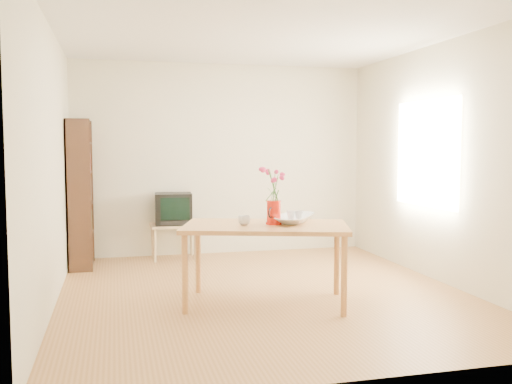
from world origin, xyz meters
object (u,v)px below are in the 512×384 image
object	(u,v)px
bowl	(295,200)
mug	(244,221)
pitcher	(274,213)
table	(266,232)
television	(173,208)

from	to	relation	value
bowl	mug	bearing A→B (deg)	-171.89
bowl	pitcher	bearing A→B (deg)	-161.61
table	mug	bearing A→B (deg)	-164.40
pitcher	table	bearing A→B (deg)	-142.77
television	bowl	bearing A→B (deg)	-63.59
table	bowl	bearing A→B (deg)	31.42
television	mug	bearing A→B (deg)	-75.77
mug	television	distance (m)	2.41
table	pitcher	world-z (taller)	pitcher
mug	bowl	bearing A→B (deg)	-151.34
pitcher	bowl	distance (m)	0.27
pitcher	mug	size ratio (longest dim) A/B	2.02
mug	bowl	distance (m)	0.55
table	television	size ratio (longest dim) A/B	3.40
pitcher	television	bearing A→B (deg)	142.72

